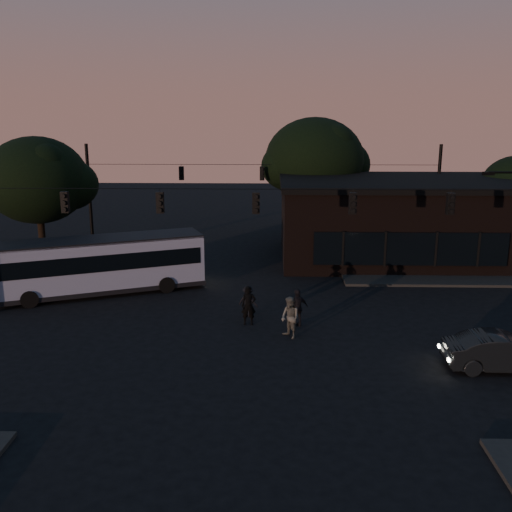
{
  "coord_description": "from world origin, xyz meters",
  "views": [
    {
      "loc": [
        0.74,
        -22.37,
        9.51
      ],
      "look_at": [
        0.0,
        4.0,
        3.0
      ],
      "focal_mm": 40.0,
      "sensor_mm": 36.0,
      "label": 1
    }
  ],
  "objects_px": {
    "pedestrian_b": "(290,318)",
    "pedestrian_d": "(248,301)",
    "bus": "(102,262)",
    "pedestrian_c": "(298,308)",
    "building": "(393,219)",
    "pedestrian_a": "(249,305)",
    "car": "(503,352)"
  },
  "relations": [
    {
      "from": "pedestrian_b",
      "to": "pedestrian_c",
      "type": "height_order",
      "value": "pedestrian_b"
    },
    {
      "from": "car",
      "to": "pedestrian_a",
      "type": "relative_size",
      "value": 2.35
    },
    {
      "from": "bus",
      "to": "car",
      "type": "height_order",
      "value": "bus"
    },
    {
      "from": "building",
      "to": "pedestrian_b",
      "type": "xyz_separation_m",
      "value": [
        -7.43,
        -14.8,
        -1.78
      ]
    },
    {
      "from": "pedestrian_a",
      "to": "pedestrian_b",
      "type": "xyz_separation_m",
      "value": [
        1.88,
        -1.59,
        -0.0
      ]
    },
    {
      "from": "pedestrian_b",
      "to": "pedestrian_d",
      "type": "xyz_separation_m",
      "value": [
        -1.95,
        2.74,
        -0.16
      ]
    },
    {
      "from": "building",
      "to": "bus",
      "type": "distance_m",
      "value": 19.51
    },
    {
      "from": "pedestrian_d",
      "to": "pedestrian_a",
      "type": "bearing_deg",
      "value": 114.73
    },
    {
      "from": "car",
      "to": "pedestrian_b",
      "type": "xyz_separation_m",
      "value": [
        -8.05,
        3.02,
        0.21
      ]
    },
    {
      "from": "pedestrian_b",
      "to": "pedestrian_d",
      "type": "bearing_deg",
      "value": 178.79
    },
    {
      "from": "building",
      "to": "pedestrian_a",
      "type": "relative_size",
      "value": 8.29
    },
    {
      "from": "bus",
      "to": "pedestrian_c",
      "type": "relative_size",
      "value": 6.14
    },
    {
      "from": "pedestrian_a",
      "to": "pedestrian_c",
      "type": "distance_m",
      "value": 2.27
    },
    {
      "from": "car",
      "to": "pedestrian_d",
      "type": "distance_m",
      "value": 11.54
    },
    {
      "from": "pedestrian_b",
      "to": "pedestrian_c",
      "type": "relative_size",
      "value": 1.03
    },
    {
      "from": "pedestrian_d",
      "to": "bus",
      "type": "bearing_deg",
      "value": -2.25
    },
    {
      "from": "pedestrian_a",
      "to": "pedestrian_d",
      "type": "distance_m",
      "value": 1.17
    },
    {
      "from": "building",
      "to": "car",
      "type": "bearing_deg",
      "value": -88.01
    },
    {
      "from": "car",
      "to": "pedestrian_a",
      "type": "xyz_separation_m",
      "value": [
        -9.93,
        4.6,
        0.21
      ]
    },
    {
      "from": "car",
      "to": "pedestrian_a",
      "type": "bearing_deg",
      "value": 65.49
    },
    {
      "from": "bus",
      "to": "pedestrian_d",
      "type": "distance_m",
      "value": 8.9
    },
    {
      "from": "pedestrian_b",
      "to": "pedestrian_d",
      "type": "relative_size",
      "value": 1.21
    },
    {
      "from": "building",
      "to": "pedestrian_a",
      "type": "height_order",
      "value": "building"
    },
    {
      "from": "pedestrian_a",
      "to": "bus",
      "type": "bearing_deg",
      "value": 147.47
    },
    {
      "from": "car",
      "to": "pedestrian_b",
      "type": "distance_m",
      "value": 8.6
    },
    {
      "from": "pedestrian_c",
      "to": "pedestrian_a",
      "type": "bearing_deg",
      "value": -32.29
    },
    {
      "from": "pedestrian_d",
      "to": "pedestrian_b",
      "type": "bearing_deg",
      "value": 146.51
    },
    {
      "from": "pedestrian_c",
      "to": "building",
      "type": "bearing_deg",
      "value": -144.87
    },
    {
      "from": "pedestrian_d",
      "to": "car",
      "type": "bearing_deg",
      "value": 171.15
    },
    {
      "from": "bus",
      "to": "pedestrian_a",
      "type": "height_order",
      "value": "bus"
    },
    {
      "from": "pedestrian_b",
      "to": "pedestrian_c",
      "type": "distance_m",
      "value": 1.44
    },
    {
      "from": "pedestrian_b",
      "to": "pedestrian_c",
      "type": "xyz_separation_m",
      "value": [
        0.39,
        1.38,
        -0.02
      ]
    }
  ]
}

